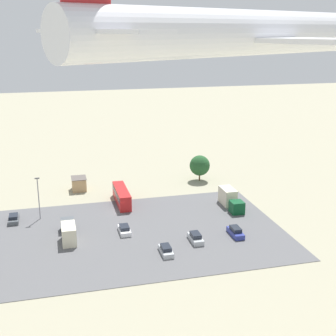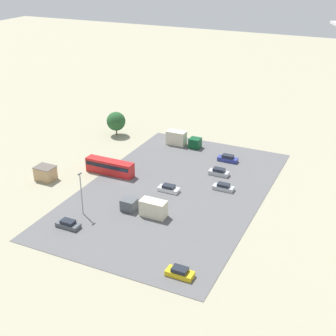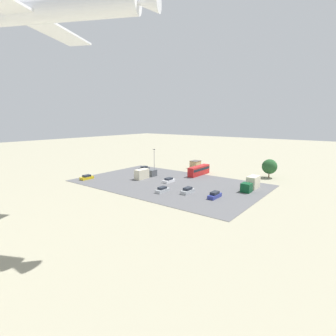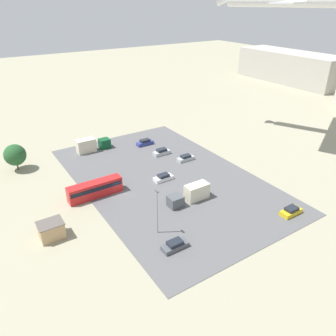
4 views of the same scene
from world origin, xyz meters
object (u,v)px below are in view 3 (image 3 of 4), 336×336
at_px(parked_car_4, 144,168).
at_px(parked_car_5, 188,191).
at_px(parked_car_0, 169,180).
at_px(parked_truck_0, 145,174).
at_px(parked_truck_1, 251,184).
at_px(airplane, 32,12).
at_px(shed_building, 195,164).
at_px(bus, 199,170).
at_px(parked_car_2, 215,195).
at_px(parked_car_3, 162,190).
at_px(parked_car_1, 87,177).

distance_m(parked_car_4, parked_car_5, 36.11).
height_order(parked_car_0, parked_car_5, parked_car_5).
xyz_separation_m(parked_truck_0, parked_truck_1, (-33.87, -7.76, 0.16)).
relative_size(parked_car_5, airplane, 0.12).
relative_size(parked_truck_0, parked_truck_1, 1.01).
relative_size(shed_building, bus, 0.37).
height_order(bus, parked_car_2, bus).
bearing_deg(shed_building, parked_car_2, 128.33).
xyz_separation_m(parked_truck_0, airplane, (-16.04, 42.08, 34.35)).
relative_size(parked_car_2, parked_car_3, 1.07).
bearing_deg(parked_car_4, parked_car_1, 80.42).
bearing_deg(parked_truck_0, parked_car_0, 0.88).
relative_size(bus, airplane, 0.31).
relative_size(parked_car_0, parked_car_4, 0.99).
height_order(shed_building, airplane, airplane).
relative_size(bus, parked_car_1, 2.59).
bearing_deg(parked_truck_1, parked_car_5, 49.76).
bearing_deg(airplane, bus, 157.82).
xyz_separation_m(shed_building, parked_truck_1, (-30.17, 18.83, 0.18)).
distance_m(parked_truck_1, airplane, 63.01).
xyz_separation_m(parked_car_1, parked_truck_0, (-14.04, -13.13, 0.85)).
height_order(bus, parked_truck_1, parked_truck_1).
xyz_separation_m(bus, parked_car_4, (22.03, 4.82, -1.15)).
xyz_separation_m(parked_car_0, airplane, (-5.95, 42.23, 35.23)).
bearing_deg(parked_truck_1, parked_car_1, 23.56).
distance_m(parked_car_1, parked_car_4, 24.08).
height_order(bus, parked_car_1, bus).
height_order(parked_car_2, parked_truck_0, parked_truck_0).
bearing_deg(parked_car_3, parked_truck_1, -136.24).
bearing_deg(parked_car_5, parked_car_1, 10.31).
height_order(parked_car_1, parked_car_5, parked_car_5).
bearing_deg(shed_building, parked_car_3, 107.92).
relative_size(bus, parked_car_4, 2.52).
bearing_deg(parked_car_3, airplane, 90.99).
distance_m(shed_building, parked_car_0, 27.21).
distance_m(parked_car_4, parked_truck_0, 14.63).
relative_size(shed_building, parked_car_3, 0.96).
xyz_separation_m(parked_car_4, parked_truck_1, (-43.90, 2.86, 1.03)).
distance_m(parked_car_1, airplane, 54.60).
relative_size(shed_building, parked_car_2, 0.90).
bearing_deg(parked_car_0, airplane, 98.02).
xyz_separation_m(shed_building, parked_car_5, (-18.00, 33.22, -0.78)).
bearing_deg(parked_truck_1, bus, -19.35).
bearing_deg(airplane, parked_car_0, 161.83).
bearing_deg(parked_car_0, parked_car_5, 149.71).
distance_m(parked_car_2, parked_car_4, 42.89).
bearing_deg(parked_car_5, parked_car_0, -30.29).
bearing_deg(parked_car_2, parked_car_1, 9.25).
height_order(parked_car_5, parked_truck_1, parked_truck_1).
distance_m(parked_truck_0, airplane, 56.64).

